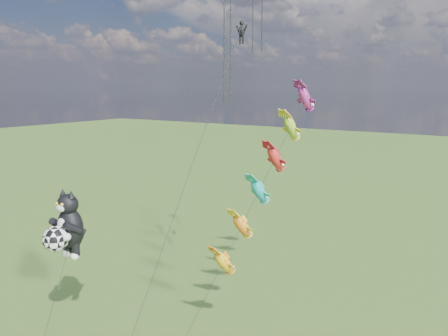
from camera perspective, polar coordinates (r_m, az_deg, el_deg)
The scene contains 4 objects.
ground at distance 35.02m, azimuth -21.16°, elevation -18.85°, with size 300.00×300.00×0.00m, color #234511.
cat_kite_rig at distance 31.50m, azimuth -20.01°, elevation -7.28°, with size 2.21×4.01×10.03m.
fish_windsock_rig at distance 31.06m, azimuth 5.63°, elevation -0.94°, with size 3.32×15.68×18.92m.
parafoil_rig at distance 31.70m, azimuth 2.07°, elevation 18.25°, with size 2.00×17.50×27.06m.
Camera 1 is at (25.53, -17.11, 16.79)m, focal length 35.00 mm.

